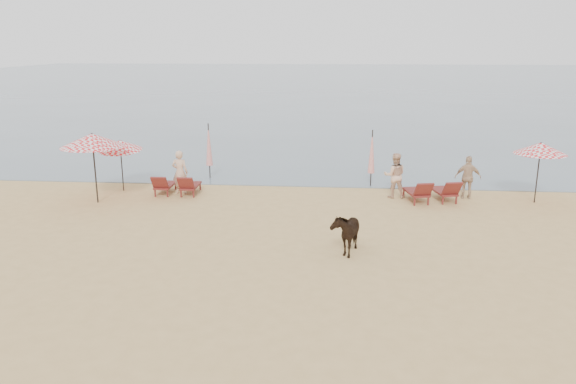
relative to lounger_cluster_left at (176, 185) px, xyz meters
name	(u,v)px	position (x,y,z in m)	size (l,w,h in m)	color
ground	(271,285)	(4.78, -8.30, -0.41)	(120.00, 120.00, 0.00)	tan
sea	(327,80)	(4.78, 71.70, -0.41)	(160.00, 140.00, 0.06)	#51606B
lounger_cluster_left	(176,185)	(0.00, 0.00, 0.00)	(1.68, 1.61, 0.59)	maroon
lounger_cluster_right	(432,191)	(10.05, -0.21, 0.03)	(2.08, 2.03, 0.63)	maroon
umbrella_open_left_a	(92,140)	(-2.72, -1.35, 2.00)	(2.36, 2.36, 2.68)	black
umbrella_open_left_b	(120,145)	(-2.38, 0.45, 1.49)	(1.72, 1.76, 2.20)	black
umbrella_open_right	(541,148)	(13.98, 0.07, 1.69)	(1.92, 1.92, 2.34)	black
umbrella_closed_left	(209,145)	(0.72, 2.88, 1.12)	(0.30, 0.30, 2.49)	black
umbrella_closed_right	(372,152)	(7.85, 2.05, 1.08)	(0.29, 0.29, 2.42)	black
cow	(346,231)	(6.68, -5.81, 0.22)	(0.68, 1.49, 1.26)	black
beachgoer_left	(180,172)	(0.12, 0.18, 0.48)	(0.65, 0.43, 1.78)	tan
beachgoer_right_a	(395,175)	(8.67, 0.36, 0.48)	(0.87, 0.67, 1.78)	tan
beachgoer_right_b	(468,177)	(11.50, 0.44, 0.44)	(0.99, 0.41, 1.70)	tan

